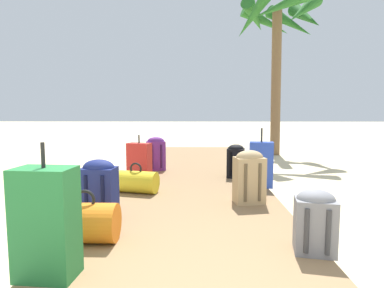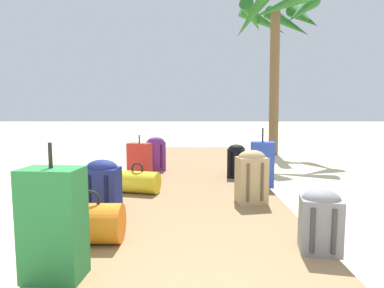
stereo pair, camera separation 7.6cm
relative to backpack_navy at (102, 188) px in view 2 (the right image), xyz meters
name	(u,v)px [view 2 (the right image)]	position (x,y,z in m)	size (l,w,h in m)	color
ground_plane	(194,192)	(0.88, 1.34, -0.39)	(60.00, 60.00, 0.00)	beige
boardwalk	(194,177)	(0.88, 2.16, -0.35)	(2.07, 8.19, 0.08)	olive
backpack_navy	(102,188)	(0.00, 0.00, 0.00)	(0.34, 0.27, 0.59)	navy
backpack_tan	(252,175)	(1.54, 0.56, 0.01)	(0.37, 0.29, 0.61)	tan
suitcase_blue	(262,164)	(1.83, 1.35, 0.01)	(0.35, 0.24, 0.82)	#2847B7
backpack_black	(236,160)	(1.55, 1.97, -0.03)	(0.31, 0.31, 0.53)	black
duffel_bag_yellow	(138,182)	(0.16, 1.00, -0.16)	(0.60, 0.40, 0.39)	gold
suitcase_red	(140,160)	(0.00, 2.06, -0.04)	(0.41, 0.30, 0.67)	red
suitcase_green	(53,224)	(0.01, -1.09, 0.04)	(0.38, 0.26, 0.86)	#237538
duffel_bag_orange	(91,223)	(0.06, -0.55, -0.15)	(0.50, 0.32, 0.43)	orange
backpack_purple	(156,153)	(0.21, 2.55, 0.01)	(0.36, 0.27, 0.60)	#6B2D84
backpack_grey	(320,219)	(1.82, -0.70, -0.06)	(0.33, 0.29, 0.48)	slate
palm_tree_far_right	(278,26)	(3.00, 5.27, 2.88)	(2.27, 2.23, 4.07)	brown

